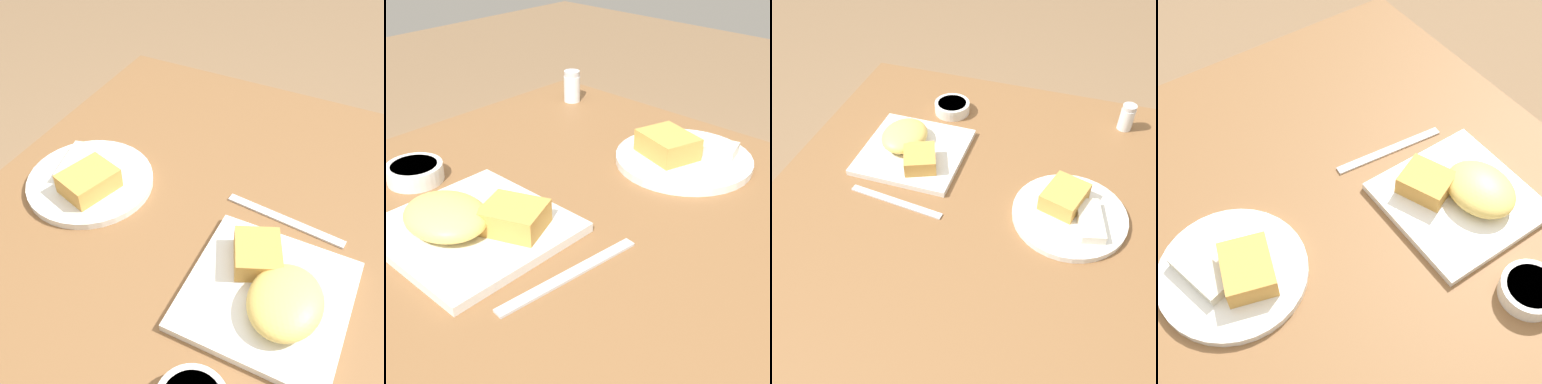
# 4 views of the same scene
# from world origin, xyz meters

# --- Properties ---
(ground_plane) EXTENTS (8.00, 8.00, 0.00)m
(ground_plane) POSITION_xyz_m (0.00, 0.00, 0.00)
(ground_plane) COLOR #846647
(dining_table) EXTENTS (0.98, 0.85, 0.74)m
(dining_table) POSITION_xyz_m (0.00, 0.00, 0.65)
(dining_table) COLOR brown
(dining_table) RESTS_ON ground_plane
(plate_square_near) EXTENTS (0.24, 0.24, 0.06)m
(plate_square_near) POSITION_xyz_m (-0.10, -0.16, 0.76)
(plate_square_near) COLOR white
(plate_square_near) RESTS_ON dining_table
(plate_oval_far) EXTENTS (0.24, 0.24, 0.05)m
(plate_oval_far) POSITION_xyz_m (-0.01, 0.24, 0.76)
(plate_oval_far) COLOR white
(plate_oval_far) RESTS_ON dining_table
(sauce_ramekin) EXTENTS (0.09, 0.09, 0.03)m
(sauce_ramekin) POSITION_xyz_m (-0.30, -0.12, 0.76)
(sauce_ramekin) COLOR white
(sauce_ramekin) RESTS_ON dining_table
(butter_knife) EXTENTS (0.04, 0.22, 0.00)m
(butter_knife) POSITION_xyz_m (0.06, -0.13, 0.74)
(butter_knife) COLOR silver
(butter_knife) RESTS_ON dining_table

